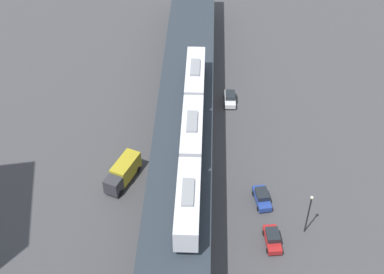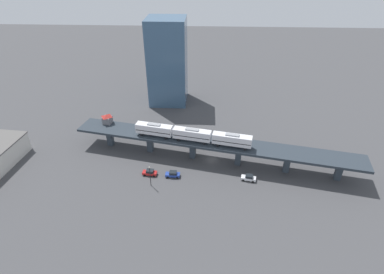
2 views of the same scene
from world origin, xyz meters
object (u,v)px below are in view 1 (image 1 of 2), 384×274
Objects in this scene: street_car_blue at (262,197)px; street_car_white at (230,98)px; street_lamp at (309,211)px; street_car_red at (272,238)px; subway_train at (192,131)px; delivery_truck at (123,172)px.

street_car_white is at bearing -91.33° from street_car_blue.
street_car_red is at bearing 13.08° from street_lamp.
subway_train is 8.36× the size of street_car_blue.
delivery_truck reaches higher than street_car_red.
street_car_white is 1.05× the size of street_car_blue.
delivery_truck reaches higher than street_car_white.
street_lamp is (-3.82, 28.96, 3.17)m from street_car_white.
delivery_truck is at bearing -21.24° from street_car_blue.
subway_train is 21.85m from street_car_white.
subway_train is 5.33× the size of street_lamp.
street_lamp reaches higher than street_car_white.
subway_train is 8.14× the size of street_car_red.
delivery_truck is at bearing -29.88° from street_lamp.
delivery_truck is 1.04× the size of street_lamp.
street_car_blue is 0.64× the size of street_lamp.
street_lamp reaches higher than street_car_blue.
street_lamp reaches higher than delivery_truck.
subway_train is 5.12× the size of delivery_truck.
street_car_white is 22.96m from street_car_blue.
subway_train reaches higher than street_car_blue.
subway_train is 17.63m from street_car_red.
street_lamp is (-4.35, 6.01, 3.17)m from street_car_blue.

